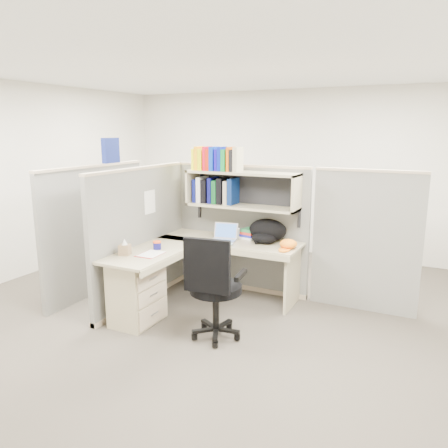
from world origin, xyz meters
The scene contains 14 objects.
ground centered at (0.00, 0.00, 0.00)m, with size 6.00×6.00×0.00m, color #332E27.
room_shell centered at (0.00, 0.00, 1.62)m, with size 6.00×6.00×6.00m.
cubicle centered at (-0.37, 0.45, 0.91)m, with size 3.79×1.84×1.95m.
desk centered at (-0.41, -0.29, 0.44)m, with size 1.74×1.75×0.73m.
laptop centered at (-0.05, 0.51, 0.84)m, with size 0.30×0.30×0.21m, color #B8B7BC, non-canonical shape.
backpack centered at (0.43, 0.67, 0.87)m, with size 0.46×0.36×0.27m, color black, non-canonical shape.
orange_cap centered at (0.76, 0.52, 0.78)m, with size 0.20×0.23×0.11m, color orange, non-canonical shape.
snack_canister centered at (-0.56, -0.17, 0.78)m, with size 0.09×0.09×0.09m.
tissue_box centered at (-0.74, -0.50, 0.82)m, with size 0.11×0.11×0.18m, color #8E7250, non-canonical shape.
mouse centered at (0.10, 0.36, 0.75)m, with size 0.08×0.05×0.03m, color #8CADC7.
paper_cup centered at (0.01, 0.76, 0.79)m, with size 0.08×0.08×0.11m, color white.
book_stack centered at (0.18, 0.79, 0.79)m, with size 0.18×0.25×0.12m, color gray, non-canonical shape.
loose_paper centered at (-0.50, -0.36, 0.73)m, with size 0.21×0.28×0.00m, color silver, non-canonical shape.
task_chair centered at (0.36, -0.54, 0.38)m, with size 0.59×0.54×1.08m.
Camera 1 is at (2.23, -4.10, 2.06)m, focal length 35.00 mm.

